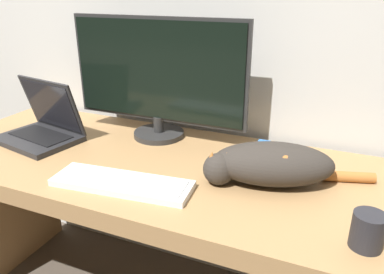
# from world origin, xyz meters

# --- Properties ---
(desk) EXTENTS (1.61, 0.66, 0.70)m
(desk) POSITION_xyz_m (0.00, 0.33, 0.57)
(desk) COLOR #A37A4C
(desk) RESTS_ON ground_plane
(monitor) EXTENTS (0.70, 0.20, 0.45)m
(monitor) POSITION_xyz_m (-0.07, 0.54, 0.94)
(monitor) COLOR #282828
(monitor) RESTS_ON desk
(laptop) EXTENTS (0.33, 0.27, 0.23)m
(laptop) POSITION_xyz_m (-0.46, 0.33, 0.75)
(laptop) COLOR #232326
(laptop) RESTS_ON desk
(external_keyboard) EXTENTS (0.43, 0.17, 0.02)m
(external_keyboard) POSITION_xyz_m (0.02, 0.14, 0.71)
(external_keyboard) COLOR white
(external_keyboard) RESTS_ON desk
(cat) EXTENTS (0.48, 0.27, 0.12)m
(cat) POSITION_xyz_m (0.41, 0.33, 0.77)
(cat) COLOR #332D28
(cat) RESTS_ON desk
(coffee_mug) EXTENTS (0.07, 0.07, 0.09)m
(coffee_mug) POSITION_xyz_m (0.68, 0.12, 0.75)
(coffee_mug) COLOR #232328
(coffee_mug) RESTS_ON desk
(small_toy) EXTENTS (0.04, 0.04, 0.04)m
(small_toy) POSITION_xyz_m (0.35, 0.54, 0.73)
(small_toy) COLOR #2D6BB7
(small_toy) RESTS_ON desk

